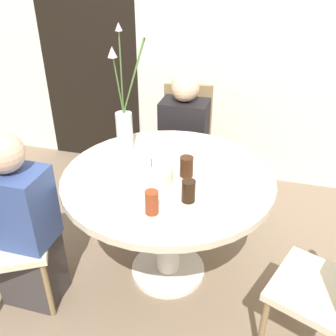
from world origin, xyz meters
TOP-DOWN VIEW (x-y plane):
  - ground_plane at (0.00, 0.00)m, footprint 16.00×16.00m
  - wall_back at (0.00, 1.35)m, footprint 8.00×0.05m
  - doorway_panel at (-1.09, 1.32)m, footprint 0.90×0.01m
  - dining_table at (0.00, 0.00)m, footprint 1.16×1.16m
  - chair_near_front at (-0.12, 0.95)m, footprint 0.45×0.45m
  - birthday_cake at (-0.06, -0.11)m, footprint 0.22×0.22m
  - flower_vase at (-0.33, 0.26)m, footprint 0.23×0.33m
  - side_plate at (-0.32, -0.07)m, footprint 0.19×0.19m
  - drink_glass_0 at (0.10, 0.02)m, footprint 0.07×0.07m
  - drink_glass_1 at (0.16, -0.21)m, footprint 0.07×0.07m
  - drink_glass_2 at (0.02, -0.35)m, footprint 0.06×0.06m
  - person_boy at (-0.10, 0.79)m, footprint 0.34×0.24m
  - person_guest at (-0.70, -0.39)m, footprint 0.34×0.24m

SIDE VIEW (x-z plane):
  - ground_plane at x=0.00m, z-range 0.00..0.00m
  - person_boy at x=-0.10m, z-range -0.03..1.02m
  - person_guest at x=-0.70m, z-range -0.03..1.02m
  - chair_near_front at x=-0.12m, z-range 0.05..0.95m
  - dining_table at x=0.00m, z-range 0.22..0.94m
  - side_plate at x=-0.32m, z-range 0.72..0.73m
  - birthday_cake at x=-0.06m, z-range 0.70..0.85m
  - drink_glass_1 at x=0.16m, z-range 0.72..0.83m
  - drink_glass_0 at x=0.10m, z-range 0.72..0.83m
  - drink_glass_2 at x=0.02m, z-range 0.72..0.84m
  - flower_vase at x=-0.33m, z-range 0.57..1.32m
  - doorway_panel at x=-1.09m, z-range 0.00..2.05m
  - wall_back at x=0.00m, z-range 0.00..2.60m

